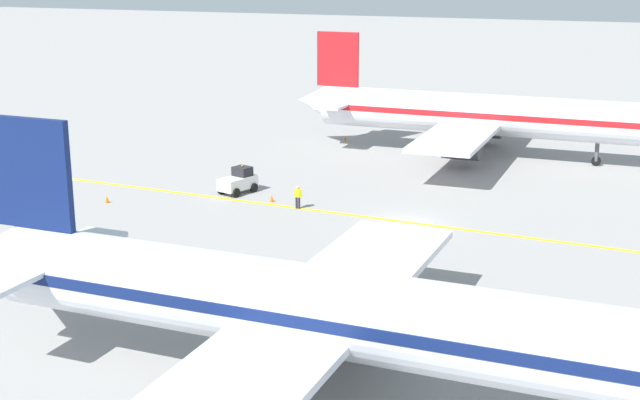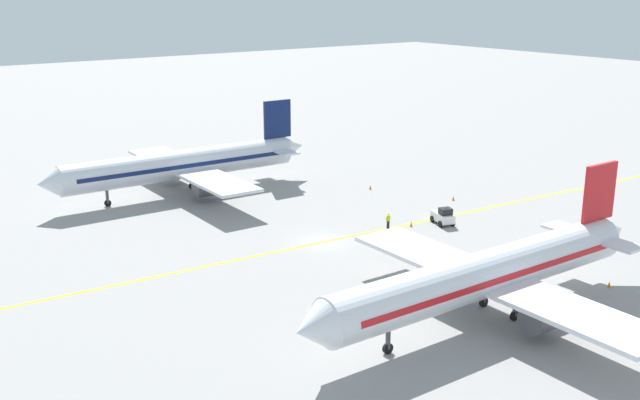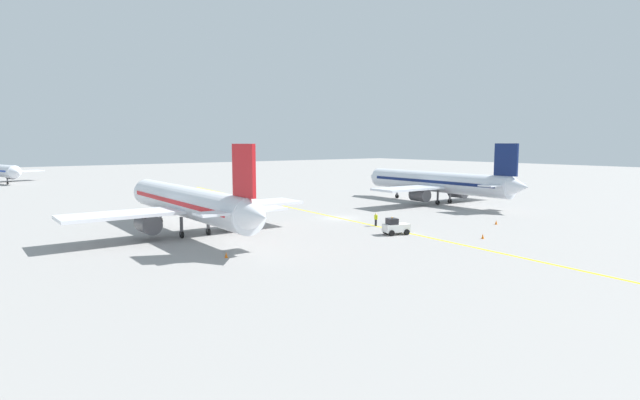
{
  "view_description": "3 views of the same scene",
  "coord_description": "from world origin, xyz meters",
  "px_view_note": "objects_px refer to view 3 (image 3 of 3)",
  "views": [
    {
      "loc": [
        55.81,
        15.02,
        17.41
      ],
      "look_at": [
        4.71,
        -4.45,
        2.34
      ],
      "focal_mm": 50.0,
      "sensor_mm": 36.0,
      "label": 1
    },
    {
      "loc": [
        -57.92,
        42.88,
        25.19
      ],
      "look_at": [
        5.49,
        -3.42,
        2.59
      ],
      "focal_mm": 42.0,
      "sensor_mm": 36.0,
      "label": 2
    },
    {
      "loc": [
        -44.67,
        -54.48,
        10.68
      ],
      "look_at": [
        -3.73,
        -0.43,
        2.9
      ],
      "focal_mm": 28.0,
      "sensor_mm": 36.0,
      "label": 3
    }
  ],
  "objects_px": {
    "baggage_tug_white": "(395,227)",
    "traffic_cone_near_nose": "(226,255)",
    "ground_crew_worker": "(376,219)",
    "traffic_cone_mid_apron": "(496,222)",
    "airplane_adjacent_stand": "(437,182)",
    "traffic_cone_far_edge": "(483,236)",
    "airplane_at_gate": "(189,203)",
    "traffic_cone_by_wingtip": "(384,227)"
  },
  "relations": [
    {
      "from": "ground_crew_worker",
      "to": "traffic_cone_near_nose",
      "type": "bearing_deg",
      "value": -168.74
    },
    {
      "from": "traffic_cone_far_edge",
      "to": "traffic_cone_by_wingtip",
      "type": "bearing_deg",
      "value": 112.07
    },
    {
      "from": "airplane_at_gate",
      "to": "traffic_cone_far_edge",
      "type": "distance_m",
      "value": 33.76
    },
    {
      "from": "baggage_tug_white",
      "to": "traffic_cone_near_nose",
      "type": "distance_m",
      "value": 21.24
    },
    {
      "from": "ground_crew_worker",
      "to": "traffic_cone_near_nose",
      "type": "relative_size",
      "value": 3.05
    },
    {
      "from": "airplane_adjacent_stand",
      "to": "ground_crew_worker",
      "type": "height_order",
      "value": "airplane_adjacent_stand"
    },
    {
      "from": "traffic_cone_mid_apron",
      "to": "traffic_cone_by_wingtip",
      "type": "bearing_deg",
      "value": 156.52
    },
    {
      "from": "traffic_cone_far_edge",
      "to": "baggage_tug_white",
      "type": "bearing_deg",
      "value": 127.56
    },
    {
      "from": "traffic_cone_mid_apron",
      "to": "baggage_tug_white",
      "type": "bearing_deg",
      "value": 169.69
    },
    {
      "from": "traffic_cone_far_edge",
      "to": "airplane_at_gate",
      "type": "bearing_deg",
      "value": 138.34
    },
    {
      "from": "airplane_at_gate",
      "to": "airplane_adjacent_stand",
      "type": "height_order",
      "value": "same"
    },
    {
      "from": "traffic_cone_far_edge",
      "to": "ground_crew_worker",
      "type": "bearing_deg",
      "value": 104.56
    },
    {
      "from": "airplane_at_gate",
      "to": "traffic_cone_near_nose",
      "type": "height_order",
      "value": "airplane_at_gate"
    },
    {
      "from": "airplane_adjacent_stand",
      "to": "traffic_cone_far_edge",
      "type": "bearing_deg",
      "value": -131.6
    },
    {
      "from": "baggage_tug_white",
      "to": "traffic_cone_by_wingtip",
      "type": "bearing_deg",
      "value": 66.82
    },
    {
      "from": "airplane_adjacent_stand",
      "to": "baggage_tug_white",
      "type": "xyz_separation_m",
      "value": [
        -27.98,
        -17.09,
        -2.81
      ]
    },
    {
      "from": "ground_crew_worker",
      "to": "traffic_cone_mid_apron",
      "type": "distance_m",
      "value": 16.03
    },
    {
      "from": "baggage_tug_white",
      "to": "traffic_cone_near_nose",
      "type": "bearing_deg",
      "value": 176.92
    },
    {
      "from": "airplane_adjacent_stand",
      "to": "traffic_cone_near_nose",
      "type": "distance_m",
      "value": 51.82
    },
    {
      "from": "baggage_tug_white",
      "to": "traffic_cone_far_edge",
      "type": "xyz_separation_m",
      "value": [
        5.95,
        -7.74,
        -0.63
      ]
    },
    {
      "from": "airplane_adjacent_stand",
      "to": "traffic_cone_by_wingtip",
      "type": "bearing_deg",
      "value": -152.67
    },
    {
      "from": "traffic_cone_mid_apron",
      "to": "ground_crew_worker",
      "type": "bearing_deg",
      "value": 146.98
    },
    {
      "from": "airplane_adjacent_stand",
      "to": "traffic_cone_mid_apron",
      "type": "relative_size",
      "value": 64.5
    },
    {
      "from": "traffic_cone_near_nose",
      "to": "traffic_cone_by_wingtip",
      "type": "height_order",
      "value": "same"
    },
    {
      "from": "traffic_cone_near_nose",
      "to": "traffic_cone_mid_apron",
      "type": "height_order",
      "value": "same"
    },
    {
      "from": "traffic_cone_mid_apron",
      "to": "traffic_cone_by_wingtip",
      "type": "relative_size",
      "value": 1.0
    },
    {
      "from": "airplane_at_gate",
      "to": "baggage_tug_white",
      "type": "bearing_deg",
      "value": -37.31
    },
    {
      "from": "airplane_adjacent_stand",
      "to": "ground_crew_worker",
      "type": "distance_m",
      "value": 28.07
    },
    {
      "from": "traffic_cone_mid_apron",
      "to": "traffic_cone_far_edge",
      "type": "distance_m",
      "value": 11.02
    },
    {
      "from": "traffic_cone_by_wingtip",
      "to": "airplane_adjacent_stand",
      "type": "bearing_deg",
      "value": 27.33
    },
    {
      "from": "traffic_cone_by_wingtip",
      "to": "traffic_cone_far_edge",
      "type": "relative_size",
      "value": 1.0
    },
    {
      "from": "traffic_cone_near_nose",
      "to": "traffic_cone_mid_apron",
      "type": "bearing_deg",
      "value": -6.2
    },
    {
      "from": "traffic_cone_far_edge",
      "to": "traffic_cone_mid_apron",
      "type": "bearing_deg",
      "value": 26.11
    },
    {
      "from": "ground_crew_worker",
      "to": "traffic_cone_mid_apron",
      "type": "height_order",
      "value": "ground_crew_worker"
    },
    {
      "from": "traffic_cone_mid_apron",
      "to": "airplane_adjacent_stand",
      "type": "bearing_deg",
      "value": 58.71
    },
    {
      "from": "airplane_adjacent_stand",
      "to": "traffic_cone_near_nose",
      "type": "bearing_deg",
      "value": -162.04
    },
    {
      "from": "traffic_cone_by_wingtip",
      "to": "traffic_cone_mid_apron",
      "type": "bearing_deg",
      "value": -23.48
    },
    {
      "from": "airplane_adjacent_stand",
      "to": "traffic_cone_mid_apron",
      "type": "bearing_deg",
      "value": -121.29
    },
    {
      "from": "airplane_adjacent_stand",
      "to": "traffic_cone_far_edge",
      "type": "relative_size",
      "value": 64.5
    },
    {
      "from": "airplane_at_gate",
      "to": "airplane_adjacent_stand",
      "type": "distance_m",
      "value": 47.19
    },
    {
      "from": "airplane_at_gate",
      "to": "traffic_cone_far_edge",
      "type": "bearing_deg",
      "value": -41.66
    },
    {
      "from": "airplane_at_gate",
      "to": "traffic_cone_near_nose",
      "type": "xyz_separation_m",
      "value": [
        -2.06,
        -13.45,
        -3.43
      ]
    }
  ]
}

